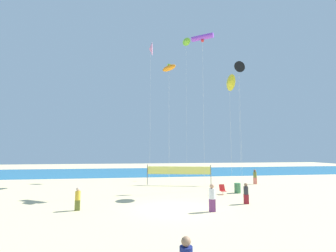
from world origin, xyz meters
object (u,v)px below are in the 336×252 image
Objects in this scene: trash_barrel at (237,188)px; kite_yellow_delta at (229,83)px; kite_orange_inflatable at (169,68)px; beachgoer_white_shirt at (212,197)px; kite_violet_tube at (202,38)px; kite_black_delta at (239,67)px; kite_green_diamond at (238,72)px; kite_pink_delta at (151,49)px; folding_beach_chair at (222,189)px; kite_lime_delta at (186,42)px; beachgoer_olive_shirt at (255,176)px; beach_handbag at (212,193)px; beachgoer_charcoal_shirt at (246,193)px; beachgoer_mustard_shirt at (78,198)px; volleyball_net at (179,171)px.

kite_yellow_delta is (-0.72, -0.42, 10.21)m from trash_barrel.
beachgoer_white_shirt is at bearing -74.01° from kite_orange_inflatable.
kite_black_delta is at bearing 15.28° from kite_violet_tube.
kite_orange_inflatable is at bearing 174.89° from kite_yellow_delta.
kite_green_diamond reaches higher than kite_black_delta.
kite_black_delta is at bearing -32.86° from kite_pink_delta.
trash_barrel is at bearing 54.27° from folding_beach_chair.
kite_black_delta is at bearing 16.79° from kite_orange_inflatable.
kite_lime_delta is at bearing 152.73° from beachgoer_white_shirt.
kite_green_diamond is at bearing 130.84° from beachgoer_white_shirt.
beachgoer_olive_shirt is 0.11× the size of kite_violet_tube.
kite_black_delta is (1.79, 2.65, 12.97)m from trash_barrel.
kite_lime_delta is (-6.80, 7.16, 19.92)m from beachgoer_olive_shirt.
kite_yellow_delta is 0.62× the size of kite_pink_delta.
kite_orange_inflatable is at bearing -146.82° from folding_beach_chair.
kite_pink_delta is at bearing 162.83° from folding_beach_chair.
folding_beach_chair is at bearing -56.70° from kite_pink_delta.
beachgoer_white_shirt is 4.78× the size of beach_handbag.
beachgoer_charcoal_shirt is at bearing -46.76° from folding_beach_chair.
beachgoer_mustard_shirt is 31.44m from kite_green_diamond.
beachgoer_olive_shirt is at bearing -14.86° from kite_pink_delta.
folding_beach_chair is 0.08× the size of kite_yellow_delta.
kite_pink_delta is at bearing 123.57° from kite_violet_tube.
kite_violet_tube is (3.80, 1.28, 3.99)m from kite_orange_inflatable.
volleyball_net reaches higher than trash_barrel.
kite_yellow_delta is at bearing -58.35° from volleyball_net.
kite_black_delta is 12.08m from kite_green_diamond.
kite_lime_delta reaches higher than kite_pink_delta.
beachgoer_charcoal_shirt is at bearing -128.37° from beachgoer_olive_shirt.
kite_orange_inflatable is at bearing 1.23° from beachgoer_charcoal_shirt.
beachgoer_mustard_shirt reaches higher than folding_beach_chair.
kite_yellow_delta is at bearing -139.78° from beachgoer_olive_shirt.
beach_handbag is 0.03× the size of kite_orange_inflatable.
kite_lime_delta is at bearing 69.40° from volleyball_net.
folding_beach_chair is (-0.27, 4.17, -0.37)m from beachgoer_charcoal_shirt.
beachgoer_olive_shirt is 11.84m from beachgoer_charcoal_shirt.
kite_violet_tube is at bearing 147.15° from beachgoer_white_shirt.
kite_violet_tube reaches higher than beachgoer_charcoal_shirt.
beachgoer_charcoal_shirt is 25.16m from kite_green_diamond.
volleyball_net is (-9.36, 0.35, 0.70)m from beachgoer_olive_shirt.
beachgoer_white_shirt is 9.10m from beachgoer_mustard_shirt.
beachgoer_olive_shirt is 0.12× the size of kite_black_delta.
kite_pink_delta is (-6.09, 9.26, 17.14)m from folding_beach_chair.
kite_pink_delta is at bearing -21.35° from beachgoer_charcoal_shirt.
trash_barrel is 10.25m from kite_yellow_delta.
kite_pink_delta is (-5.00, 9.57, 17.45)m from beach_handbag.
kite_violet_tube reaches higher than beach_handbag.
kite_violet_tube is at bearing 153.92° from trash_barrel.
kite_violet_tube reaches higher than beachgoer_mustard_shirt.
beachgoer_mustard_shirt reaches higher than trash_barrel.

